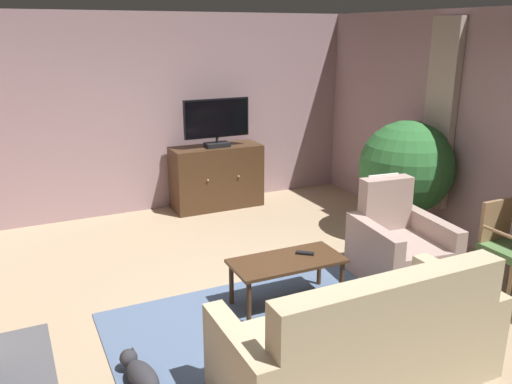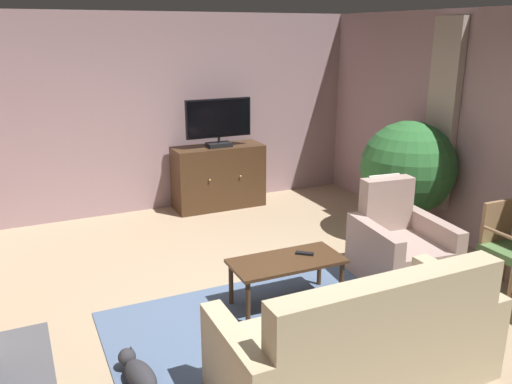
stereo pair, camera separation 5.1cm
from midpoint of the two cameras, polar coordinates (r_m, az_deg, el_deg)
name	(u,v)px [view 1 (the left image)]	position (r m, az deg, el deg)	size (l,w,h in m)	color
ground_plane	(266,307)	(5.07, 0.85, -12.43)	(6.29, 7.05, 0.04)	tan
wall_back	(163,114)	(7.57, -10.32, 8.38)	(6.29, 0.10, 2.73)	gray
wall_right_with_window	(503,137)	(6.36, 25.08, 5.42)	(0.10, 7.05, 2.73)	#A6858B
curtain_panel_far	(440,115)	(6.82, 19.19, 7.94)	(0.10, 0.44, 2.29)	#B2A393
rug_central	(276,329)	(4.69, 1.85, -14.72)	(2.79, 1.90, 0.01)	slate
tv_cabinet	(217,178)	(7.63, -4.49, 1.50)	(1.30, 0.54, 0.91)	black
television	(217,121)	(7.40, -4.49, 7.65)	(0.96, 0.20, 0.68)	black
coffee_table	(287,265)	(4.92, 3.09, -7.92)	(1.06, 0.52, 0.45)	#422B19
tv_remote	(305,253)	(5.01, 5.04, -6.64)	(0.17, 0.05, 0.02)	black
sofa_floral	(362,346)	(3.96, 11.08, -16.11)	(2.04, 0.88, 0.99)	tan
armchair_in_far_corner	(399,249)	(5.63, 15.05, -6.01)	(0.91, 0.98, 1.03)	#A3897F
side_chair_mid_row	(506,243)	(5.66, 25.29, -5.08)	(0.43, 0.45, 0.90)	#4C703D
potted_plant_leafy_by_curtain	(406,168)	(6.72, 15.79, 2.49)	(1.16, 1.16, 1.45)	beige
cat	(141,374)	(4.12, -12.81, -18.78)	(0.25, 0.72, 0.20)	#2D2D33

